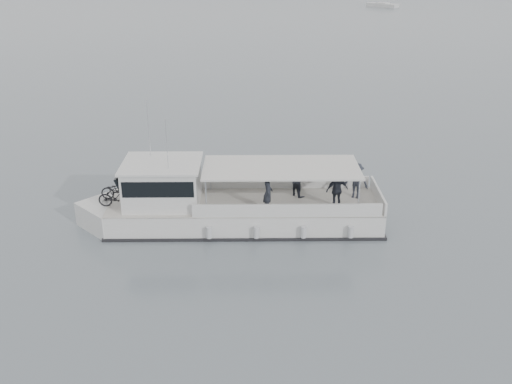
# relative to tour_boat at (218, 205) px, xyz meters

# --- Properties ---
(ground) EXTENTS (1400.00, 1400.00, 0.00)m
(ground) POSITION_rel_tour_boat_xyz_m (-2.70, 2.34, -0.93)
(ground) COLOR #566065
(ground) RESTS_ON ground
(tour_boat) EXTENTS (13.62, 4.98, 5.67)m
(tour_boat) POSITION_rel_tour_boat_xyz_m (0.00, 0.00, 0.00)
(tour_boat) COLOR silver
(tour_boat) RESTS_ON ground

